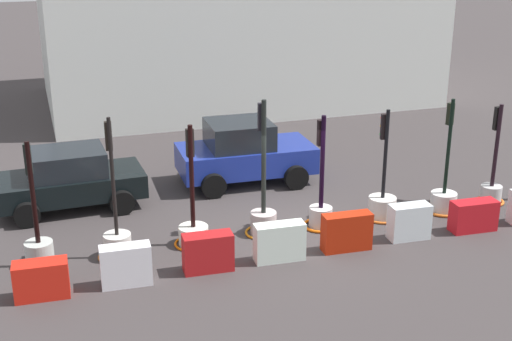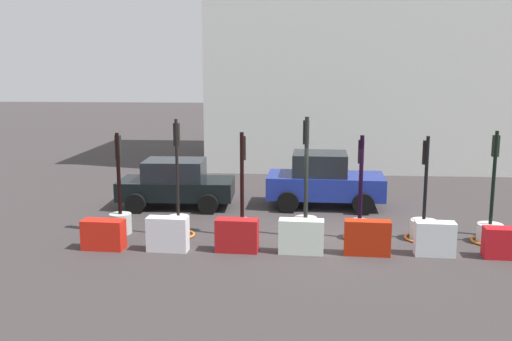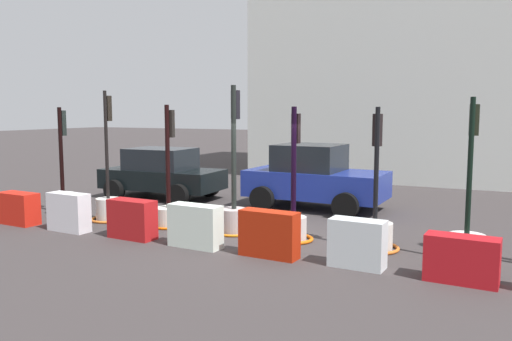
{
  "view_description": "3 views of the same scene",
  "coord_description": "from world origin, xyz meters",
  "px_view_note": "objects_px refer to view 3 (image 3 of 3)",
  "views": [
    {
      "loc": [
        -5.75,
        -14.39,
        7.08
      ],
      "look_at": [
        -1.01,
        -0.13,
        1.75
      ],
      "focal_mm": 48.37,
      "sensor_mm": 36.0,
      "label": 1
    },
    {
      "loc": [
        -0.95,
        -15.34,
        4.67
      ],
      "look_at": [
        -2.1,
        0.0,
        1.88
      ],
      "focal_mm": 40.27,
      "sensor_mm": 36.0,
      "label": 2
    },
    {
      "loc": [
        4.76,
        -10.1,
        2.77
      ],
      "look_at": [
        -0.47,
        0.72,
        1.39
      ],
      "focal_mm": 36.27,
      "sensor_mm": 36.0,
      "label": 3
    }
  ],
  "objects_px": {
    "construction_barrier_1": "(69,212)",
    "construction_barrier_3": "(195,226)",
    "traffic_light_6": "(467,240)",
    "traffic_light_3": "(234,208)",
    "construction_barrier_6": "(462,259)",
    "construction_barrier_4": "(269,234)",
    "traffic_light_5": "(375,229)",
    "traffic_light_2": "(169,207)",
    "traffic_light_1": "(108,202)",
    "car_black_sedan": "(162,173)",
    "construction_barrier_5": "(357,243)",
    "traffic_light_4": "(293,217)",
    "car_blue_estate": "(314,177)",
    "traffic_light_0": "(63,194)",
    "construction_barrier_2": "(132,219)",
    "construction_barrier_0": "(18,208)"
  },
  "relations": [
    {
      "from": "traffic_light_4",
      "to": "traffic_light_0",
      "type": "bearing_deg",
      "value": 179.97
    },
    {
      "from": "construction_barrier_3",
      "to": "car_blue_estate",
      "type": "xyz_separation_m",
      "value": [
        0.77,
        5.08,
        0.45
      ]
    },
    {
      "from": "traffic_light_1",
      "to": "traffic_light_6",
      "type": "xyz_separation_m",
      "value": [
        8.48,
        0.02,
        -0.06
      ]
    },
    {
      "from": "traffic_light_3",
      "to": "traffic_light_4",
      "type": "distance_m",
      "value": 1.48
    },
    {
      "from": "construction_barrier_6",
      "to": "car_black_sedan",
      "type": "relative_size",
      "value": 0.3
    },
    {
      "from": "traffic_light_4",
      "to": "traffic_light_3",
      "type": "bearing_deg",
      "value": 177.45
    },
    {
      "from": "traffic_light_5",
      "to": "construction_barrier_3",
      "type": "distance_m",
      "value": 3.64
    },
    {
      "from": "construction_barrier_5",
      "to": "construction_barrier_1",
      "type": "bearing_deg",
      "value": -178.74
    },
    {
      "from": "traffic_light_2",
      "to": "traffic_light_3",
      "type": "relative_size",
      "value": 0.87
    },
    {
      "from": "traffic_light_1",
      "to": "traffic_light_6",
      "type": "bearing_deg",
      "value": 0.14
    },
    {
      "from": "traffic_light_0",
      "to": "car_black_sedan",
      "type": "relative_size",
      "value": 0.75
    },
    {
      "from": "construction_barrier_6",
      "to": "construction_barrier_4",
      "type": "bearing_deg",
      "value": 179.98
    },
    {
      "from": "traffic_light_5",
      "to": "construction_barrier_3",
      "type": "relative_size",
      "value": 2.48
    },
    {
      "from": "traffic_light_5",
      "to": "car_blue_estate",
      "type": "height_order",
      "value": "traffic_light_5"
    },
    {
      "from": "traffic_light_2",
      "to": "traffic_light_5",
      "type": "distance_m",
      "value": 4.98
    },
    {
      "from": "traffic_light_0",
      "to": "traffic_light_4",
      "type": "distance_m",
      "value": 6.71
    },
    {
      "from": "traffic_light_1",
      "to": "construction_barrier_1",
      "type": "xyz_separation_m",
      "value": [
        0.0,
        -1.33,
        -0.03
      ]
    },
    {
      "from": "construction_barrier_6",
      "to": "traffic_light_0",
      "type": "bearing_deg",
      "value": 172.23
    },
    {
      "from": "traffic_light_1",
      "to": "construction_barrier_5",
      "type": "distance_m",
      "value": 6.86
    },
    {
      "from": "traffic_light_1",
      "to": "construction_barrier_3",
      "type": "distance_m",
      "value": 3.65
    },
    {
      "from": "traffic_light_0",
      "to": "construction_barrier_3",
      "type": "distance_m",
      "value": 5.29
    },
    {
      "from": "traffic_light_1",
      "to": "car_black_sedan",
      "type": "relative_size",
      "value": 0.85
    },
    {
      "from": "traffic_light_4",
      "to": "construction_barrier_1",
      "type": "bearing_deg",
      "value": -163.91
    },
    {
      "from": "traffic_light_4",
      "to": "construction_barrier_5",
      "type": "bearing_deg",
      "value": -36.79
    },
    {
      "from": "traffic_light_3",
      "to": "traffic_light_0",
      "type": "bearing_deg",
      "value": -179.32
    },
    {
      "from": "construction_barrier_3",
      "to": "construction_barrier_1",
      "type": "bearing_deg",
      "value": -179.02
    },
    {
      "from": "traffic_light_6",
      "to": "traffic_light_3",
      "type": "bearing_deg",
      "value": 178.15
    },
    {
      "from": "car_blue_estate",
      "to": "construction_barrier_1",
      "type": "bearing_deg",
      "value": -129.16
    },
    {
      "from": "construction_barrier_1",
      "to": "construction_barrier_3",
      "type": "distance_m",
      "value": 3.42
    },
    {
      "from": "traffic_light_6",
      "to": "construction_barrier_1",
      "type": "xyz_separation_m",
      "value": [
        -8.48,
        -1.35,
        0.04
      ]
    },
    {
      "from": "traffic_light_6",
      "to": "traffic_light_2",
      "type": "bearing_deg",
      "value": 179.19
    },
    {
      "from": "construction_barrier_2",
      "to": "construction_barrier_3",
      "type": "height_order",
      "value": "construction_barrier_3"
    },
    {
      "from": "traffic_light_5",
      "to": "construction_barrier_2",
      "type": "distance_m",
      "value": 5.17
    },
    {
      "from": "traffic_light_2",
      "to": "construction_barrier_5",
      "type": "xyz_separation_m",
      "value": [
        4.97,
        -1.3,
        -0.02
      ]
    },
    {
      "from": "traffic_light_0",
      "to": "traffic_light_4",
      "type": "height_order",
      "value": "traffic_light_0"
    },
    {
      "from": "traffic_light_2",
      "to": "traffic_light_3",
      "type": "distance_m",
      "value": 1.76
    },
    {
      "from": "traffic_light_4",
      "to": "construction_barrier_3",
      "type": "height_order",
      "value": "traffic_light_4"
    },
    {
      "from": "traffic_light_2",
      "to": "traffic_light_1",
      "type": "bearing_deg",
      "value": -176.29
    },
    {
      "from": "traffic_light_1",
      "to": "construction_barrier_0",
      "type": "xyz_separation_m",
      "value": [
        -1.69,
        -1.32,
        -0.08
      ]
    },
    {
      "from": "construction_barrier_0",
      "to": "car_blue_estate",
      "type": "xyz_separation_m",
      "value": [
        5.88,
        5.12,
        0.5
      ]
    },
    {
      "from": "construction_barrier_4",
      "to": "car_black_sedan",
      "type": "distance_m",
      "value": 7.48
    },
    {
      "from": "traffic_light_3",
      "to": "construction_barrier_6",
      "type": "height_order",
      "value": "traffic_light_3"
    },
    {
      "from": "car_blue_estate",
      "to": "traffic_light_2",
      "type": "bearing_deg",
      "value": -123.12
    },
    {
      "from": "construction_barrier_3",
      "to": "traffic_light_3",
      "type": "bearing_deg",
      "value": 85.31
    },
    {
      "from": "traffic_light_1",
      "to": "construction_barrier_5",
      "type": "bearing_deg",
      "value": -9.95
    },
    {
      "from": "traffic_light_3",
      "to": "construction_barrier_5",
      "type": "relative_size",
      "value": 3.33
    },
    {
      "from": "construction_barrier_1",
      "to": "construction_barrier_4",
      "type": "distance_m",
      "value": 5.07
    },
    {
      "from": "construction_barrier_1",
      "to": "car_blue_estate",
      "type": "xyz_separation_m",
      "value": [
        4.19,
        5.14,
        0.45
      ]
    },
    {
      "from": "traffic_light_1",
      "to": "traffic_light_4",
      "type": "bearing_deg",
      "value": 1.3
    },
    {
      "from": "traffic_light_5",
      "to": "construction_barrier_5",
      "type": "height_order",
      "value": "traffic_light_5"
    }
  ]
}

